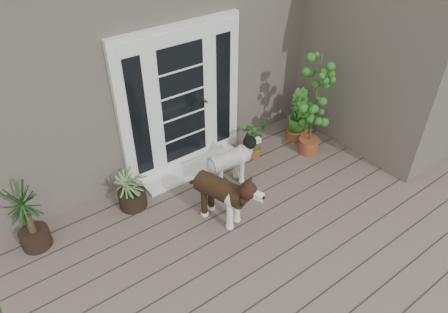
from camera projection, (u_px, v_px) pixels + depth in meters
deck at (296, 248)px, 5.01m from camera, size 6.20×4.60×0.12m
house_main at (126, 31)px, 6.87m from camera, size 7.40×4.00×3.10m
house_wing at (392, 50)px, 6.22m from camera, size 1.60×2.40×3.10m
door_unit at (182, 101)px, 5.66m from camera, size 1.90×0.14×2.15m
door_step at (193, 168)px, 6.16m from camera, size 1.60×0.40×0.05m
brindle_dog at (221, 198)px, 5.12m from camera, size 0.64×0.95×0.73m
white_dog at (229, 166)px, 5.71m from camera, size 0.79×0.38×0.64m
spider_plant at (131, 187)px, 5.34m from camera, size 0.75×0.75×0.66m
yucca at (27, 217)px, 4.70m from camera, size 0.80×0.80×0.94m
herb_a at (254, 141)px, 6.30m from camera, size 0.54×0.54×0.54m
herb_b at (301, 119)px, 6.76m from camera, size 0.56×0.56×0.60m
herb_c at (297, 123)px, 6.67m from camera, size 0.43×0.43×0.60m
sapling at (314, 105)px, 6.04m from camera, size 0.50×0.50×1.68m
clog_left at (225, 182)px, 5.88m from camera, size 0.14×0.27×0.08m
clog_right at (218, 166)px, 6.16m from camera, size 0.29×0.29×0.08m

